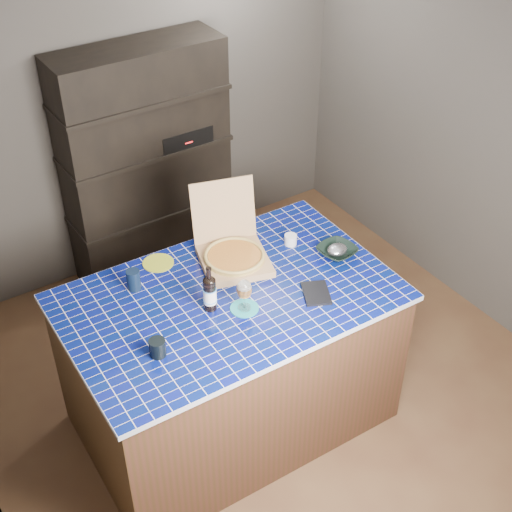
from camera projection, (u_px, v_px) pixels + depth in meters
room at (264, 226)px, 3.97m from camera, size 3.50×3.50×3.50m
shelving_unit at (147, 165)px, 5.20m from camera, size 1.20×0.41×1.80m
kitchen_island at (231, 359)px, 4.19m from camera, size 1.83×1.18×0.99m
pizza_box at (233, 253)px, 4.10m from camera, size 0.49×0.55×0.41m
mead_bottle at (210, 293)px, 3.74m from camera, size 0.07×0.07×0.28m
teal_trivet at (244, 308)px, 3.80m from camera, size 0.15×0.15×0.01m
wine_glass at (244, 290)px, 3.72m from camera, size 0.08×0.08×0.19m
tumbler at (158, 348)px, 3.50m from camera, size 0.08×0.08×0.09m
dvd_case at (316, 293)px, 3.89m from camera, size 0.21×0.24×0.02m
bowl at (337, 251)px, 4.17m from camera, size 0.25×0.25×0.05m
foil_contents at (337, 250)px, 4.16m from camera, size 0.13×0.11×0.06m
white_jar at (291, 240)px, 4.25m from camera, size 0.07×0.07×0.06m
navy_cup at (134, 280)px, 3.90m from camera, size 0.08×0.08×0.12m
green_trivet at (158, 263)px, 4.12m from camera, size 0.18×0.18×0.01m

